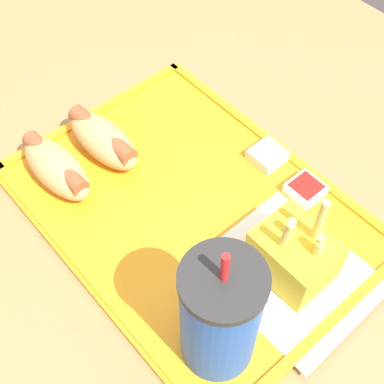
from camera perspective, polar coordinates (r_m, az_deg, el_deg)
name	(u,v)px	position (r m, az deg, el deg)	size (l,w,h in m)	color
dining_table	(206,347)	(0.97, 1.55, -16.17)	(1.27, 1.03, 0.73)	olive
food_tray	(192,209)	(0.65, 0.00, -1.80)	(0.43, 0.31, 0.01)	orange
paper_napkin	(291,274)	(0.61, 10.47, -8.62)	(0.18, 0.15, 0.00)	white
soda_cup	(220,316)	(0.50, 2.99, -13.06)	(0.08, 0.08, 0.19)	#194CA5
hot_dog_far	(56,167)	(0.68, -14.28, 2.58)	(0.12, 0.06, 0.05)	tan
hot_dog_near	(103,139)	(0.69, -9.48, 5.58)	(0.12, 0.06, 0.05)	tan
fries_carton	(294,255)	(0.59, 10.86, -6.63)	(0.08, 0.07, 0.12)	gold
sauce_cup_mayo	(267,155)	(0.70, 8.04, 3.92)	(0.04, 0.04, 0.02)	silver
sauce_cup_ketchup	(305,189)	(0.67, 12.01, 0.29)	(0.04, 0.04, 0.02)	silver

